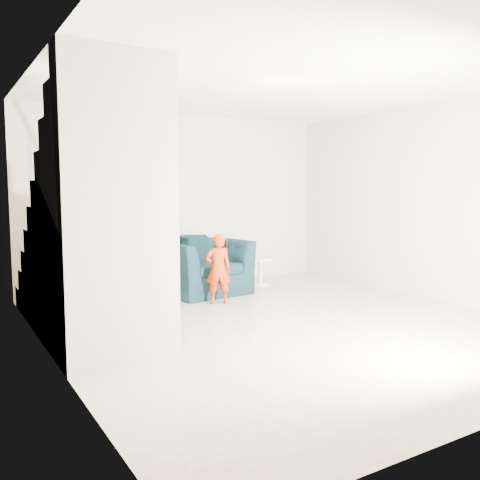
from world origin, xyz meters
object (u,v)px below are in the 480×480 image
at_px(staircase, 92,247).
at_px(toddler, 218,269).
at_px(side_table, 260,266).
at_px(armchair, 203,267).

bearing_deg(staircase, toddler, 21.43).
height_order(toddler, staircase, staircase).
xyz_separation_m(toddler, side_table, (1.23, 0.85, -0.17)).
bearing_deg(side_table, armchair, -173.44).
distance_m(toddler, staircase, 2.05).
xyz_separation_m(armchair, toddler, (-0.15, -0.73, 0.08)).
bearing_deg(armchair, toddler, -107.25).
bearing_deg(toddler, armchair, -82.06).
xyz_separation_m(toddler, staircase, (-1.86, -0.73, 0.48)).
height_order(armchair, toddler, toddler).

